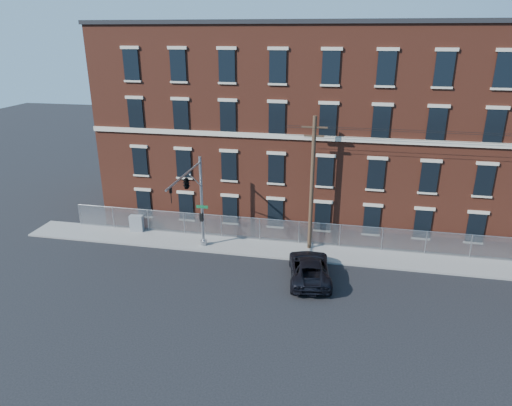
{
  "coord_description": "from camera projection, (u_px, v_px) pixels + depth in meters",
  "views": [
    {
      "loc": [
        4.17,
        -25.75,
        15.42
      ],
      "look_at": [
        -1.79,
        4.0,
        4.06
      ],
      "focal_mm": 31.95,
      "sensor_mm": 36.0,
      "label": 1
    }
  ],
  "objects": [
    {
      "name": "utility_pole_near",
      "position": [
        312.0,
        182.0,
        32.72
      ],
      "size": [
        1.8,
        0.28,
        10.0
      ],
      "color": "#423021",
      "rests_on": "ground"
    },
    {
      "name": "utility_cabinet",
      "position": [
        137.0,
        223.0,
        37.3
      ],
      "size": [
        1.11,
        0.63,
        1.34
      ],
      "primitive_type": "cube",
      "rotation": [
        0.0,
        0.0,
        0.09
      ],
      "color": "gray",
      "rests_on": "sidewalk"
    },
    {
      "name": "ground",
      "position": [
        271.0,
        284.0,
        29.82
      ],
      "size": [
        140.0,
        140.0,
        0.0
      ],
      "primitive_type": "plane",
      "color": "black",
      "rests_on": "ground"
    },
    {
      "name": "mill_building",
      "position": [
        443.0,
        127.0,
        37.55
      ],
      "size": [
        55.3,
        14.32,
        16.3
      ],
      "color": "maroon",
      "rests_on": "ground"
    },
    {
      "name": "chain_link_fence",
      "position": [
        448.0,
        244.0,
        33.03
      ],
      "size": [
        59.06,
        0.06,
        1.85
      ],
      "color": "#A5A8AD",
      "rests_on": "ground"
    },
    {
      "name": "traffic_signal_mast",
      "position": [
        190.0,
        190.0,
        31.04
      ],
      "size": [
        0.9,
        6.75,
        7.0
      ],
      "color": "#9EA0A5",
      "rests_on": "ground"
    },
    {
      "name": "sidewalk",
      "position": [
        450.0,
        264.0,
        32.19
      ],
      "size": [
        65.0,
        3.0,
        0.12
      ],
      "primitive_type": "cube",
      "color": "gray",
      "rests_on": "ground"
    },
    {
      "name": "pickup_truck",
      "position": [
        309.0,
        268.0,
        30.18
      ],
      "size": [
        3.39,
        5.95,
        1.56
      ],
      "primitive_type": "imported",
      "rotation": [
        0.0,
        0.0,
        3.29
      ],
      "color": "black",
      "rests_on": "ground"
    }
  ]
}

